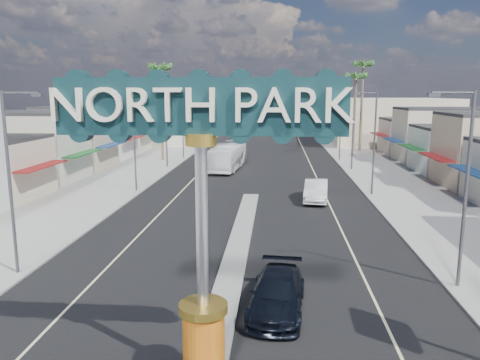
% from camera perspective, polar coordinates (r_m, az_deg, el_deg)
% --- Properties ---
extents(ground, '(160.00, 160.00, 0.00)m').
position_cam_1_polar(ground, '(42.09, 1.45, -1.65)').
color(ground, gray).
rests_on(ground, ground).
extents(road, '(20.00, 120.00, 0.01)m').
position_cam_1_polar(road, '(42.09, 1.45, -1.65)').
color(road, black).
rests_on(road, ground).
extents(median_island, '(1.30, 30.00, 0.16)m').
position_cam_1_polar(median_island, '(26.67, -0.40, -8.73)').
color(median_island, gray).
rests_on(median_island, ground).
extents(sidewalk_left, '(8.00, 120.00, 0.12)m').
position_cam_1_polar(sidewalk_left, '(45.01, -16.65, -1.22)').
color(sidewalk_left, gray).
rests_on(sidewalk_left, ground).
extents(sidewalk_right, '(8.00, 120.00, 0.12)m').
position_cam_1_polar(sidewalk_right, '(43.66, 20.13, -1.78)').
color(sidewalk_right, gray).
rests_on(sidewalk_right, ground).
extents(storefront_row_left, '(12.00, 42.00, 6.00)m').
position_cam_1_polar(storefront_row_left, '(60.36, -21.29, 4.22)').
color(storefront_row_left, beige).
rests_on(storefront_row_left, ground).
extents(storefront_row_right, '(12.00, 42.00, 6.00)m').
position_cam_1_polar(storefront_row_right, '(58.63, 26.38, 3.68)').
color(storefront_row_right, '#B7B29E').
rests_on(storefront_row_right, ground).
extents(backdrop_far_left, '(20.00, 20.00, 8.00)m').
position_cam_1_polar(backdrop_far_left, '(89.54, -11.28, 7.20)').
color(backdrop_far_left, '#B7B29E').
rests_on(backdrop_far_left, ground).
extents(backdrop_far_right, '(20.00, 20.00, 8.00)m').
position_cam_1_polar(backdrop_far_right, '(88.48, 17.55, 6.88)').
color(backdrop_far_right, beige).
rests_on(backdrop_far_right, ground).
extents(gateway_sign, '(8.20, 1.50, 9.15)m').
position_cam_1_polar(gateway_sign, '(13.56, -4.72, -2.06)').
color(gateway_sign, '#D54B10').
rests_on(gateway_sign, median_island).
extents(traffic_signal_left, '(5.09, 0.45, 6.00)m').
position_cam_1_polar(traffic_signal_left, '(56.42, -7.17, 5.76)').
color(traffic_signal_left, '#47474C').
rests_on(traffic_signal_left, ground).
extents(traffic_signal_right, '(5.09, 0.45, 6.00)m').
position_cam_1_polar(traffic_signal_right, '(55.72, 11.76, 5.57)').
color(traffic_signal_right, '#47474C').
rests_on(traffic_signal_right, ground).
extents(streetlight_l_near, '(2.03, 0.22, 9.00)m').
position_cam_1_polar(streetlight_l_near, '(24.84, -26.01, 0.63)').
color(streetlight_l_near, '#47474C').
rests_on(streetlight_l_near, ground).
extents(streetlight_l_mid, '(2.03, 0.22, 9.00)m').
position_cam_1_polar(streetlight_l_mid, '(43.14, -12.56, 5.21)').
color(streetlight_l_mid, '#47474C').
rests_on(streetlight_l_mid, ground).
extents(streetlight_l_far, '(2.03, 0.22, 9.00)m').
position_cam_1_polar(streetlight_l_far, '(64.44, -6.85, 7.06)').
color(streetlight_l_far, '#47474C').
rests_on(streetlight_l_far, ground).
extents(streetlight_r_near, '(2.03, 0.22, 9.00)m').
position_cam_1_polar(streetlight_r_near, '(22.98, 25.55, -0.05)').
color(streetlight_r_near, '#47474C').
rests_on(streetlight_r_near, ground).
extents(streetlight_r_mid, '(2.03, 0.22, 9.00)m').
position_cam_1_polar(streetlight_r_mid, '(42.09, 15.86, 4.93)').
color(streetlight_r_mid, '#47474C').
rests_on(streetlight_r_mid, ground).
extents(streetlight_r_far, '(2.03, 0.22, 9.00)m').
position_cam_1_polar(streetlight_r_far, '(63.74, 12.01, 6.87)').
color(streetlight_r_far, '#47474C').
rests_on(streetlight_r_far, ground).
extents(palm_left_far, '(2.60, 2.60, 13.10)m').
position_cam_1_polar(palm_left_far, '(62.99, -9.69, 12.76)').
color(palm_left_far, brown).
rests_on(palm_left_far, ground).
extents(palm_right_mid, '(2.60, 2.60, 12.10)m').
position_cam_1_polar(palm_right_mid, '(67.98, 13.94, 11.67)').
color(palm_right_mid, brown).
rests_on(palm_right_mid, ground).
extents(palm_right_far, '(2.60, 2.60, 14.10)m').
position_cam_1_polar(palm_right_far, '(74.29, 14.80, 12.89)').
color(palm_right_far, brown).
rests_on(palm_right_far, ground).
extents(suv_right, '(2.60, 5.43, 1.53)m').
position_cam_1_polar(suv_right, '(19.85, 4.55, -13.63)').
color(suv_right, black).
rests_on(suv_right, ground).
extents(car_parked_right, '(2.43, 5.54, 1.77)m').
position_cam_1_polar(car_parked_right, '(39.54, 9.24, -1.27)').
color(car_parked_right, silver).
rests_on(car_parked_right, ground).
extents(city_bus, '(3.56, 11.31, 3.10)m').
position_cam_1_polar(city_bus, '(55.41, -1.46, 2.92)').
color(city_bus, white).
rests_on(city_bus, ground).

